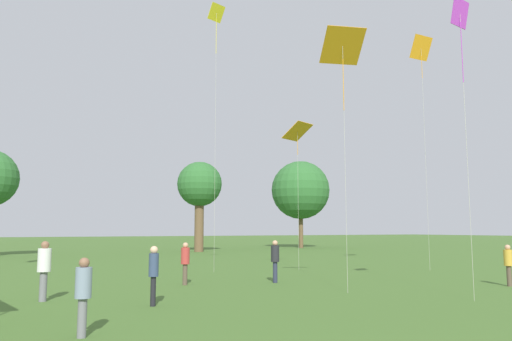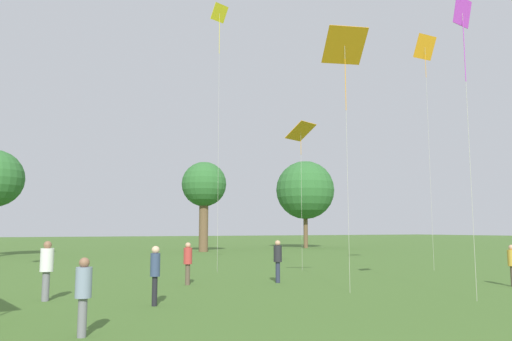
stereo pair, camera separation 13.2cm
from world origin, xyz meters
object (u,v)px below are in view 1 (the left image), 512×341
at_px(person_standing_3, 508,261).
at_px(kite_0, 460,23).
at_px(person_standing_5, 185,260).
at_px(kite_5, 421,52).
at_px(person_standing_4, 154,269).
at_px(distant_tree_1, 301,190).
at_px(person_standing_0, 44,265).
at_px(person_standing_6, 275,257).
at_px(person_standing_2, 83,290).
at_px(kite_4, 343,49).
at_px(kite_2, 297,133).
at_px(kite_1, 216,24).
at_px(distant_tree_0, 200,186).

distance_m(person_standing_3, kite_0, 9.42).
height_order(person_standing_5, kite_5, kite_5).
bearing_deg(person_standing_4, kite_0, 47.78).
distance_m(person_standing_3, distant_tree_1, 40.18).
bearing_deg(person_standing_3, person_standing_0, -41.36).
relative_size(person_standing_6, distant_tree_1, 0.17).
height_order(person_standing_2, kite_4, kite_4).
bearing_deg(person_standing_2, person_standing_3, 73.09).
bearing_deg(distant_tree_1, person_standing_2, -128.36).
xyz_separation_m(kite_0, kite_2, (1.55, 12.32, -1.40)).
relative_size(person_standing_2, kite_2, 0.20).
bearing_deg(kite_4, kite_5, -88.01).
relative_size(kite_0, distant_tree_1, 0.95).
bearing_deg(person_standing_3, kite_1, -83.32).
height_order(person_standing_3, kite_2, kite_2).
height_order(person_standing_4, kite_0, kite_0).
relative_size(kite_0, kite_4, 1.03).
height_order(person_standing_0, kite_2, kite_2).
bearing_deg(kite_5, person_standing_5, 46.67).
relative_size(person_standing_3, person_standing_4, 0.93).
bearing_deg(person_standing_0, kite_1, -31.46).
distance_m(person_standing_3, distant_tree_0, 33.67).
bearing_deg(kite_5, kite_1, 22.06).
bearing_deg(kite_0, distant_tree_0, -63.00).
bearing_deg(kite_2, person_standing_3, 130.59).
bearing_deg(kite_2, distant_tree_1, -99.28).
bearing_deg(kite_4, kite_1, -22.55).
xyz_separation_m(kite_0, kite_1, (-3.00, 13.28, 4.37)).
height_order(person_standing_3, person_standing_5, person_standing_5).
xyz_separation_m(person_standing_6, kite_4, (0.55, -4.05, 7.72)).
bearing_deg(person_standing_6, distant_tree_1, 13.93).
bearing_deg(person_standing_0, kite_2, -45.78).
xyz_separation_m(person_standing_2, distant_tree_0, (16.38, 35.05, 5.48)).
bearing_deg(kite_2, person_standing_4, 63.47).
relative_size(person_standing_5, kite_5, 0.13).
bearing_deg(distant_tree_1, person_standing_3, -111.52).
relative_size(kite_0, kite_2, 1.21).
height_order(kite_2, distant_tree_0, distant_tree_0).
relative_size(person_standing_2, person_standing_6, 0.93).
distance_m(person_standing_3, kite_4, 10.45).
distance_m(person_standing_2, distant_tree_0, 39.08).
height_order(person_standing_5, kite_2, kite_2).
bearing_deg(kite_1, distant_tree_1, -103.91).
distance_m(person_standing_4, distant_tree_0, 34.97).
bearing_deg(person_standing_0, kite_0, -98.21).
relative_size(person_standing_2, kite_0, 0.17).
height_order(person_standing_4, person_standing_5, person_standing_4).
bearing_deg(kite_5, kite_0, 93.77).
relative_size(person_standing_6, distant_tree_0, 0.20).
xyz_separation_m(person_standing_2, distant_tree_1, (30.72, 38.81, 5.84)).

